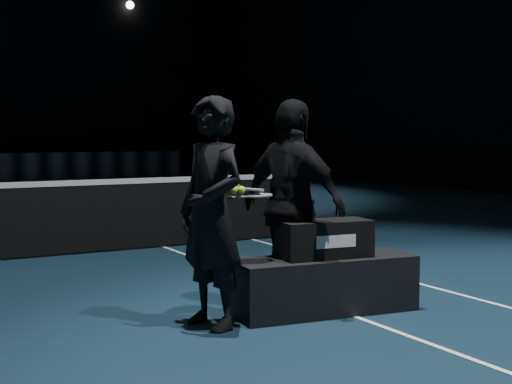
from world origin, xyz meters
TOP-DOWN VIEW (x-y plane):
  - net_post_right at (6.40, 0.00)m, footprint 0.10×0.10m
  - player_bench at (3.98, -3.99)m, footprint 1.65×0.73m
  - racket_bag at (3.98, -3.99)m, footprint 0.83×0.44m
  - bag_signature at (3.98, -4.16)m, footprint 0.37×0.05m
  - player_a at (2.93, -3.94)m, footprint 0.58×0.75m
  - player_b at (3.77, -3.81)m, footprint 0.76×1.16m
  - racket_lower at (3.38, -3.87)m, footprint 0.71×0.32m
  - racket_upper at (3.32, -3.84)m, footprint 0.71×0.36m
  - tennis_balls at (3.18, -3.90)m, footprint 0.12×0.10m

SIDE VIEW (x-z plane):
  - player_bench at x=3.98m, z-range 0.00..0.48m
  - net_post_right at x=6.40m, z-range 0.00..1.10m
  - racket_bag at x=3.98m, z-range 0.48..0.80m
  - bag_signature at x=3.98m, z-range 0.59..0.69m
  - player_a at x=2.93m, z-range 0.00..1.84m
  - player_b at x=3.77m, z-range 0.00..1.84m
  - racket_lower at x=3.38m, z-range 1.01..1.04m
  - racket_upper at x=3.32m, z-range 1.03..1.13m
  - tennis_balls at x=3.18m, z-range 1.04..1.16m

